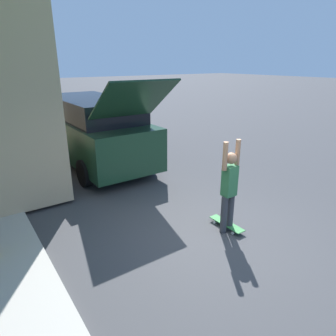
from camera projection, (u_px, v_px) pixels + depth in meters
ground_plane at (206, 234)px, 5.78m from camera, size 120.00×120.00×0.00m
suv_parked at (94, 130)px, 9.40m from camera, size 2.17×5.87×2.79m
car_down_street at (20, 96)px, 22.80m from camera, size 1.98×4.47×1.40m
skateboarder at (229, 187)px, 5.59m from camera, size 0.41×0.21×1.83m
skateboard at (227, 224)px, 5.98m from camera, size 0.21×0.80×0.10m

